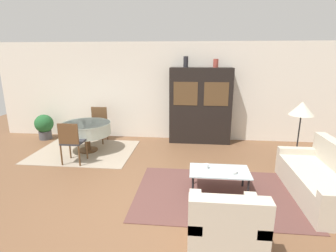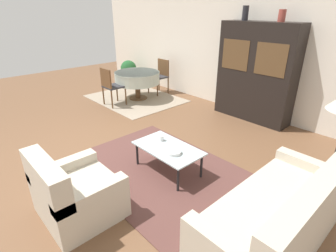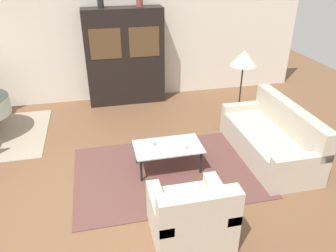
# 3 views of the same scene
# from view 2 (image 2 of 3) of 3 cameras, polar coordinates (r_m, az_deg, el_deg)

# --- Properties ---
(ground_plane) EXTENTS (14.00, 14.00, 0.00)m
(ground_plane) POSITION_cam_2_polar(r_m,az_deg,el_deg) (4.65, -15.10, -5.88)
(ground_plane) COLOR brown
(wall_back) EXTENTS (10.00, 0.06, 2.70)m
(wall_back) POSITION_cam_2_polar(r_m,az_deg,el_deg) (6.56, 13.42, 15.64)
(wall_back) COLOR silver
(wall_back) RESTS_ON ground_plane
(area_rug) EXTENTS (2.82, 1.93, 0.01)m
(area_rug) POSITION_cam_2_polar(r_m,az_deg,el_deg) (4.03, -1.23, -9.95)
(area_rug) COLOR brown
(area_rug) RESTS_ON ground_plane
(dining_rug) EXTENTS (2.40, 1.91, 0.01)m
(dining_rug) POSITION_cam_2_polar(r_m,az_deg,el_deg) (7.27, -7.12, 5.98)
(dining_rug) COLOR gray
(dining_rug) RESTS_ON ground_plane
(couch) EXTENTS (0.87, 1.96, 0.88)m
(couch) POSITION_cam_2_polar(r_m,az_deg,el_deg) (3.10, 23.24, -17.44)
(couch) COLOR beige
(couch) RESTS_ON ground_plane
(armchair) EXTENTS (0.89, 0.83, 0.85)m
(armchair) POSITION_cam_2_polar(r_m,az_deg,el_deg) (3.32, -19.69, -13.66)
(armchair) COLOR beige
(armchair) RESTS_ON ground_plane
(coffee_table) EXTENTS (1.03, 0.59, 0.39)m
(coffee_table) POSITION_cam_2_polar(r_m,az_deg,el_deg) (3.87, 0.00, -5.16)
(coffee_table) COLOR black
(coffee_table) RESTS_ON area_rug
(display_cabinet) EXTENTS (1.65, 0.47, 2.03)m
(display_cabinet) POSITION_cam_2_polar(r_m,az_deg,el_deg) (5.93, 18.56, 10.89)
(display_cabinet) COLOR black
(display_cabinet) RESTS_ON ground_plane
(dining_table) EXTENTS (1.19, 1.19, 0.72)m
(dining_table) POSITION_cam_2_polar(r_m,az_deg,el_deg) (7.09, -6.72, 10.39)
(dining_table) COLOR brown
(dining_table) RESTS_ON dining_rug
(dining_chair_near) EXTENTS (0.44, 0.44, 0.94)m
(dining_chair_near) POSITION_cam_2_polar(r_m,az_deg,el_deg) (6.68, -12.38, 8.83)
(dining_chair_near) COLOR brown
(dining_chair_near) RESTS_ON dining_rug
(dining_chair_far) EXTENTS (0.44, 0.44, 0.94)m
(dining_chair_far) POSITION_cam_2_polar(r_m,az_deg,el_deg) (7.59, -1.69, 11.23)
(dining_chair_far) COLOR brown
(dining_chair_far) RESTS_ON dining_rug
(cup) EXTENTS (0.07, 0.07, 0.09)m
(cup) POSITION_cam_2_polar(r_m,az_deg,el_deg) (4.02, -1.44, -2.66)
(cup) COLOR white
(cup) RESTS_ON coffee_table
(bowl) EXTENTS (0.21, 0.21, 0.05)m
(bowl) POSITION_cam_2_polar(r_m,az_deg,el_deg) (3.69, 1.27, -5.70)
(bowl) COLOR white
(bowl) RESTS_ON coffee_table
(vase_tall) EXTENTS (0.13, 0.13, 0.28)m
(vase_tall) POSITION_cam_2_polar(r_m,az_deg,el_deg) (6.01, 16.49, 22.51)
(vase_tall) COLOR #232328
(vase_tall) RESTS_ON display_cabinet
(vase_short) EXTENTS (0.13, 0.13, 0.22)m
(vase_short) POSITION_cam_2_polar(r_m,az_deg,el_deg) (5.63, 23.56, 21.16)
(vase_short) COLOR #9E4238
(vase_short) RESTS_ON display_cabinet
(potted_plant) EXTENTS (0.51, 0.51, 0.72)m
(potted_plant) POSITION_cam_2_polar(r_m,az_deg,el_deg) (8.89, -8.57, 11.93)
(potted_plant) COLOR #4C4C51
(potted_plant) RESTS_ON ground_plane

